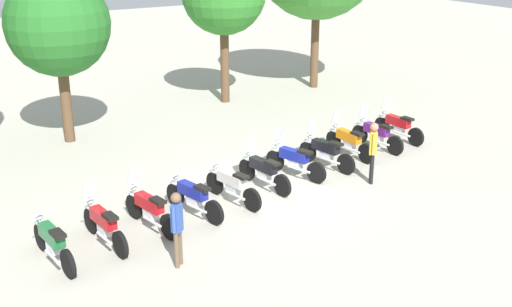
% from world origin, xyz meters
% --- Properties ---
extents(ground_plane, '(80.00, 80.00, 0.00)m').
position_xyz_m(ground_plane, '(0.00, 0.00, 0.00)').
color(ground_plane, '#ADA899').
extents(motorcycle_0, '(0.62, 2.18, 0.99)m').
position_xyz_m(motorcycle_0, '(-6.22, -1.12, 0.50)').
color(motorcycle_0, black).
rests_on(motorcycle_0, ground_plane).
extents(motorcycle_1, '(0.62, 2.19, 1.37)m').
position_xyz_m(motorcycle_1, '(-4.98, -0.86, 0.52)').
color(motorcycle_1, black).
rests_on(motorcycle_1, ground_plane).
extents(motorcycle_2, '(0.68, 2.17, 1.37)m').
position_xyz_m(motorcycle_2, '(-3.74, -0.62, 0.52)').
color(motorcycle_2, black).
rests_on(motorcycle_2, ground_plane).
extents(motorcycle_3, '(0.76, 2.15, 0.99)m').
position_xyz_m(motorcycle_3, '(-2.49, -0.50, 0.50)').
color(motorcycle_3, black).
rests_on(motorcycle_3, ground_plane).
extents(motorcycle_4, '(0.69, 2.17, 0.99)m').
position_xyz_m(motorcycle_4, '(-1.25, -0.32, 0.50)').
color(motorcycle_4, black).
rests_on(motorcycle_4, ground_plane).
extents(motorcycle_5, '(0.62, 2.18, 1.37)m').
position_xyz_m(motorcycle_5, '(-0.01, 0.09, 0.52)').
color(motorcycle_5, black).
rests_on(motorcycle_5, ground_plane).
extents(motorcycle_6, '(0.87, 2.12, 1.37)m').
position_xyz_m(motorcycle_6, '(1.23, 0.34, 0.52)').
color(motorcycle_6, black).
rests_on(motorcycle_6, ground_plane).
extents(motorcycle_7, '(0.71, 2.16, 1.37)m').
position_xyz_m(motorcycle_7, '(2.47, 0.46, 0.52)').
color(motorcycle_7, black).
rests_on(motorcycle_7, ground_plane).
extents(motorcycle_8, '(0.62, 2.19, 1.37)m').
position_xyz_m(motorcycle_8, '(3.72, 0.88, 0.52)').
color(motorcycle_8, black).
rests_on(motorcycle_8, ground_plane).
extents(motorcycle_9, '(0.62, 2.19, 1.37)m').
position_xyz_m(motorcycle_9, '(4.96, 0.96, 0.52)').
color(motorcycle_9, black).
rests_on(motorcycle_9, ground_plane).
extents(motorcycle_10, '(0.62, 2.19, 1.37)m').
position_xyz_m(motorcycle_10, '(6.20, 1.26, 0.52)').
color(motorcycle_10, black).
rests_on(motorcycle_10, ground_plane).
extents(person_0, '(0.34, 0.37, 1.82)m').
position_xyz_m(person_0, '(2.86, -1.23, 1.08)').
color(person_0, black).
rests_on(person_0, ground_plane).
extents(person_1, '(0.35, 0.33, 1.75)m').
position_xyz_m(person_1, '(-3.90, -2.68, 1.03)').
color(person_1, brown).
rests_on(person_1, ground_plane).
extents(tree_1, '(3.42, 3.42, 5.74)m').
position_xyz_m(tree_1, '(-3.60, 7.03, 4.00)').
color(tree_1, brown).
rests_on(tree_1, ground_plane).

